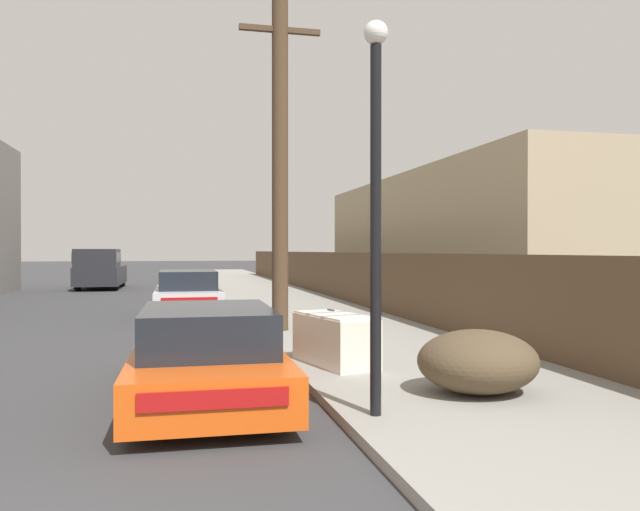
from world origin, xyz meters
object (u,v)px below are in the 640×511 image
Objects in this scene: parked_sports_car_red at (206,355)px; car_parked_mid at (188,295)px; pickup_truck at (100,269)px; brush_pile at (478,361)px; street_lamp at (376,184)px; discarded_fridge at (335,339)px; utility_pole at (280,160)px.

car_parked_mid is at bearing 91.13° from parked_sports_car_red.
brush_pile is (7.27, -24.78, -0.46)m from pickup_truck.
car_parked_mid is 1.03× the size of street_lamp.
car_parked_mid is at bearing 106.44° from pickup_truck.
car_parked_mid is 11.53m from brush_pile.
discarded_fridge is at bearing 105.38° from pickup_truck.
street_lamp is at bearing -155.53° from brush_pile.
utility_pole reaches higher than parked_sports_car_red.
utility_pole reaches higher than car_parked_mid.
parked_sports_car_red is at bearing 99.99° from pickup_truck.
utility_pole is at bearing -67.08° from car_parked_mid.
pickup_truck reaches higher than brush_pile.
parked_sports_car_red is 24.09m from pickup_truck.
brush_pile is at bearing -77.89° from utility_pole.
car_parked_mid reaches higher than brush_pile.
utility_pole is at bearing 72.15° from parked_sports_car_red.
utility_pole is at bearing 77.86° from discarded_fridge.
pickup_truck is 19.38m from utility_pole.
discarded_fridge is at bearing 118.81° from brush_pile.
street_lamp reaches higher than parked_sports_car_red.
car_parked_mid is 12.04m from street_lamp.
discarded_fridge is 3.64m from street_lamp.
street_lamp reaches higher than discarded_fridge.
utility_pole is (-0.16, 4.27, 3.36)m from discarded_fridge.
utility_pole reaches higher than brush_pile.
pickup_truck is at bearing 90.70° from discarded_fridge.
utility_pole is 4.90× the size of brush_pile.
car_parked_mid is at bearing 106.73° from brush_pile.
car_parked_mid reaches higher than parked_sports_car_red.
parked_sports_car_red reaches higher than brush_pile.
brush_pile is at bearing -75.47° from discarded_fridge.
street_lamp is (-0.31, -2.96, 2.08)m from discarded_fridge.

